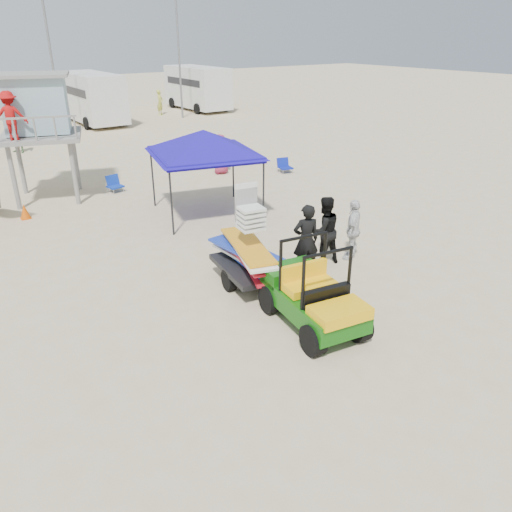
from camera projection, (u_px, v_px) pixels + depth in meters
ground at (330, 384)px, 8.99m from camera, size 140.00×140.00×0.00m
utility_cart at (314, 290)px, 10.40m from camera, size 1.60×2.65×1.90m
surf_trailer at (250, 251)px, 12.12m from camera, size 1.69×2.69×2.29m
man_left at (306, 240)px, 12.69m from camera, size 0.81×0.67×1.90m
man_mid at (324, 231)px, 13.32m from camera, size 1.03×0.87×1.88m
man_right at (353, 230)px, 13.62m from camera, size 1.07×0.89×1.71m
lifeguard_tower at (33, 110)px, 17.65m from camera, size 3.46×3.46×4.37m
canopy_blue at (203, 134)px, 16.24m from camera, size 3.86×3.86×3.28m
cone_far at (25, 212)px, 16.82m from camera, size 0.34×0.34×0.50m
beach_chair_b at (114, 184)px, 19.66m from camera, size 0.63×0.68×0.64m
beach_chair_c at (284, 165)px, 22.33m from camera, size 0.65×0.70×0.64m
rv_mid_right at (92, 96)px, 33.70m from camera, size 2.64×7.00×3.25m
rv_far_right at (197, 86)px, 39.56m from camera, size 2.64×6.60×3.25m
light_pole_left at (53, 65)px, 28.99m from camera, size 0.14×0.14×8.00m
light_pole_right at (179, 59)px, 34.84m from camera, size 0.14×0.14×8.00m
distant_beachgoers at (41, 143)px, 24.19m from camera, size 20.95×17.88×1.82m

